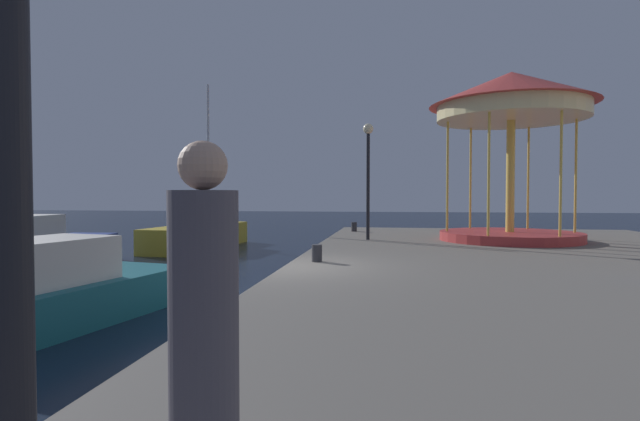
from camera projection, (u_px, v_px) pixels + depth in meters
name	position (u px, v px, depth m)	size (l,w,h in m)	color
ground_plane	(285.00, 301.00, 10.84)	(120.00, 120.00, 0.00)	black
quay_dock	(593.00, 292.00, 9.88)	(12.70, 26.38, 0.80)	slate
motorboat_teal	(45.00, 295.00, 8.72)	(3.21, 5.97, 1.58)	#19606B
sailboat_yellow	(198.00, 232.00, 21.81)	(2.55, 6.80, 7.46)	gold
motorboat_blue	(45.00, 250.00, 15.18)	(2.18, 5.65, 1.76)	navy
carousel	(511.00, 113.00, 16.64)	(5.48, 5.48, 5.74)	#B23333
lamp_post_mid_promenade	(368.00, 160.00, 17.03)	(0.36, 0.36, 4.04)	black
bollard_south	(317.00, 253.00, 11.42)	(0.24, 0.24, 0.40)	#2D2D33
bollard_center	(354.00, 227.00, 21.04)	(0.24, 0.24, 0.40)	#2D2D33
person_by_the_water	(204.00, 338.00, 2.39)	(0.34, 0.34, 1.81)	#514C56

